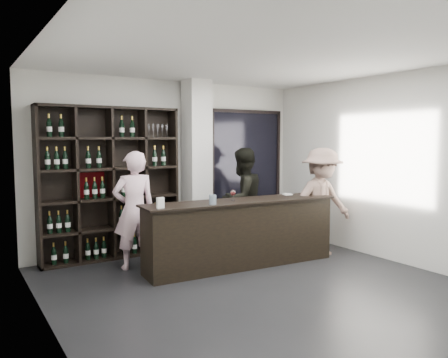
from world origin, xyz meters
TOP-DOWN VIEW (x-y plane):
  - floor at (0.00, 0.00)m, footprint 5.00×5.50m
  - wine_shelf at (-1.15, 2.57)m, footprint 2.20×0.35m
  - structural_column at (0.35, 2.47)m, footprint 0.40×0.40m
  - glass_panel at (1.55, 2.69)m, footprint 1.60×0.08m
  - tasting_counter at (0.35, 1.10)m, footprint 3.02×0.63m
  - taster_pink at (-1.04, 1.85)m, footprint 0.66×0.47m
  - taster_black at (0.88, 1.85)m, footprint 0.97×0.82m
  - customer at (1.80, 0.92)m, footprint 1.15×0.69m
  - wine_glass at (0.21, 1.12)m, footprint 0.09×0.09m
  - spit_cup at (-0.23, 0.96)m, footprint 0.10×0.10m
  - napkin_stack at (1.33, 1.21)m, footprint 0.15×0.15m
  - card_stand at (-0.98, 1.03)m, footprint 0.10×0.05m

SIDE VIEW (x-z plane):
  - floor at x=0.00m, z-range -0.01..0.00m
  - tasting_counter at x=0.35m, z-range 0.00..1.00m
  - taster_pink at x=-1.04m, z-range 0.00..1.72m
  - taster_black at x=0.88m, z-range 0.00..1.75m
  - customer at x=1.80m, z-range 0.00..1.75m
  - napkin_stack at x=1.33m, z-range 0.99..1.01m
  - spit_cup at x=-0.23m, z-range 0.99..1.13m
  - card_stand at x=-0.98m, z-range 0.99..1.14m
  - wine_glass at x=0.21m, z-range 0.99..1.18m
  - wine_shelf at x=-1.15m, z-range 0.00..2.40m
  - glass_panel at x=1.55m, z-range 0.35..2.45m
  - structural_column at x=0.35m, z-range 0.00..2.90m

